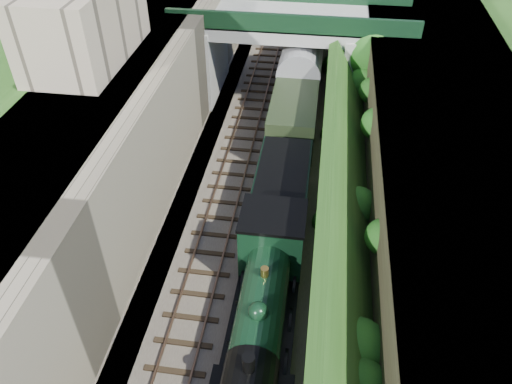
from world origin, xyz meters
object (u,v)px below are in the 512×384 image
road_bridge (299,46)px  tree (373,54)px  locomotive (264,301)px  tender (282,193)px

road_bridge → tree: road_bridge is taller
road_bridge → locomotive: bearing=-89.3°
locomotive → tender: locomotive is taller
tree → locomotive: bearing=-104.1°
locomotive → tree: bearing=75.9°
tree → locomotive: 19.51m
road_bridge → tree: bearing=-21.1°
locomotive → tender: bearing=90.0°
road_bridge → tree: (4.97, -1.92, 0.57)m
tender → locomotive: bearing=-90.0°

